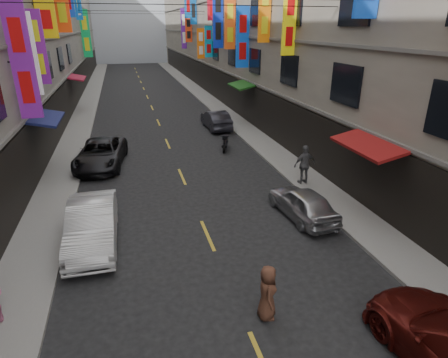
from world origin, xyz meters
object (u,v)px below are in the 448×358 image
scooter_far_right (225,143)px  car_right_far (216,120)px  car_left_far (101,154)px  pedestrian_rfar (305,165)px  pedestrian_crossing (267,293)px  car_left_mid (92,225)px  car_right_mid (303,203)px

scooter_far_right → car_right_far: size_ratio=0.42×
car_left_far → scooter_far_right: bearing=16.2°
pedestrian_rfar → pedestrian_crossing: size_ratio=1.22×
scooter_far_right → pedestrian_rfar: bearing=128.9°
car_left_far → pedestrian_crossing: (4.60, -13.22, 0.07)m
car_left_mid → car_left_far: size_ratio=0.90×
car_left_mid → car_right_far: size_ratio=1.10×
car_left_far → car_right_far: bearing=46.1°
pedestrian_rfar → pedestrian_crossing: 9.26m
car_right_mid → pedestrian_rfar: (1.51, 2.95, 0.44)m
scooter_far_right → pedestrian_crossing: (-2.71, -14.25, 0.33)m
scooter_far_right → pedestrian_crossing: 14.51m
scooter_far_right → car_left_mid: 11.80m
pedestrian_rfar → pedestrian_crossing: bearing=53.6°
car_right_mid → car_left_mid: bearing=-6.2°
car_left_mid → car_right_mid: size_ratio=1.23×
scooter_far_right → pedestrian_crossing: size_ratio=1.12×
car_left_mid → pedestrian_rfar: size_ratio=2.39×
scooter_far_right → pedestrian_crossing: pedestrian_crossing is taller
pedestrian_crossing → pedestrian_rfar: bearing=-17.9°
scooter_far_right → car_right_mid: 9.38m
car_left_mid → scooter_far_right: bearing=52.4°
car_left_far → car_right_far: car_left_far is taller
scooter_far_right → car_right_mid: (0.69, -9.35, 0.19)m
car_right_far → scooter_far_right: bearing=80.6°
scooter_far_right → car_left_far: car_left_far is taller
car_right_far → pedestrian_rfar: size_ratio=2.18×
scooter_far_right → pedestrian_rfar: size_ratio=0.91×
car_left_far → car_right_far: (8.00, 6.23, -0.02)m
car_right_mid → pedestrian_rfar: 3.34m
scooter_far_right → car_right_mid: bearing=114.1°
car_left_mid → car_right_mid: car_left_mid is taller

